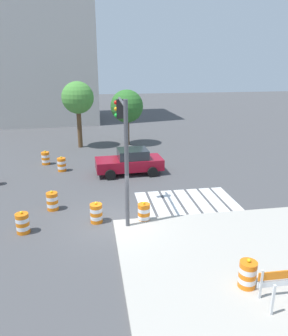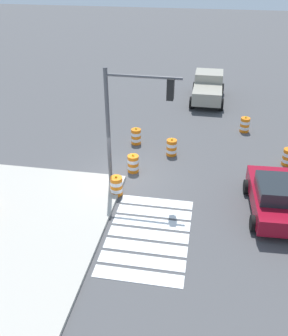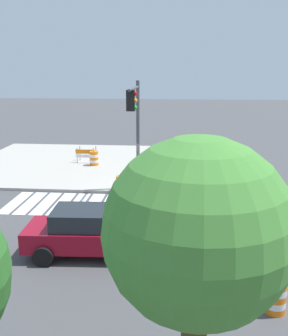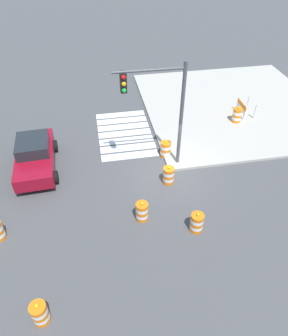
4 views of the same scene
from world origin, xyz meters
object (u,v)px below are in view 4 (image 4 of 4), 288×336
at_px(sports_car, 35,155).
at_px(traffic_light_pole, 159,100).
at_px(traffic_barrel_median_near, 142,211).
at_px(traffic_barrel_crosswalk_end, 169,175).
at_px(traffic_barrel_on_sidewalk, 237,115).
at_px(construction_barricade, 244,107).
at_px(traffic_barrel_opposite_curb, 40,313).
at_px(traffic_barrel_near_corner, 165,149).
at_px(traffic_barrel_lane_center, 197,222).

relative_size(sports_car, traffic_light_pole, 0.80).
xyz_separation_m(traffic_barrel_median_near, traffic_light_pole, (3.46, -1.40, 3.46)).
height_order(traffic_barrel_crosswalk_end, traffic_light_pole, traffic_light_pole).
xyz_separation_m(traffic_barrel_on_sidewalk, construction_barricade, (0.69, -0.73, 0.12)).
distance_m(traffic_barrel_median_near, traffic_light_pole, 5.08).
bearing_deg(traffic_light_pole, traffic_barrel_median_near, 157.99).
height_order(traffic_barrel_opposite_curb, construction_barricade, construction_barricade).
bearing_deg(traffic_barrel_opposite_curb, construction_barricade, -46.98).
bearing_deg(traffic_barrel_near_corner, traffic_barrel_crosswalk_end, 170.81).
bearing_deg(traffic_barrel_crosswalk_end, traffic_barrel_lane_center, -171.64).
bearing_deg(traffic_light_pole, traffic_barrel_lane_center, -170.23).
distance_m(traffic_barrel_near_corner, traffic_barrel_opposite_curb, 10.14).
bearing_deg(traffic_light_pole, construction_barricade, -58.76).
bearing_deg(sports_car, traffic_light_pole, -99.31).
bearing_deg(traffic_light_pole, traffic_barrel_crosswalk_end, -166.96).
bearing_deg(traffic_barrel_median_near, traffic_barrel_lane_center, -115.47).
height_order(sports_car, traffic_barrel_opposite_curb, sports_car).
distance_m(traffic_barrel_crosswalk_end, traffic_barrel_median_near, 2.72).
bearing_deg(traffic_barrel_lane_center, sports_car, 51.82).
relative_size(traffic_barrel_opposite_curb, construction_barricade, 0.78).
height_order(traffic_barrel_near_corner, traffic_barrel_lane_center, same).
bearing_deg(traffic_barrel_lane_center, construction_barricade, -34.41).
bearing_deg(traffic_barrel_on_sidewalk, traffic_barrel_near_corner, 115.70).
bearing_deg(traffic_barrel_opposite_curb, sports_car, 5.21).
bearing_deg(construction_barricade, sports_car, 103.05).
bearing_deg(traffic_barrel_lane_center, traffic_barrel_near_corner, 1.24).
bearing_deg(traffic_barrel_median_near, sports_car, 47.22).
relative_size(traffic_barrel_median_near, traffic_barrel_on_sidewalk, 1.00).
bearing_deg(traffic_barrel_near_corner, traffic_barrel_on_sidewalk, -64.30).
relative_size(traffic_barrel_median_near, construction_barricade, 0.78).
bearing_deg(traffic_barrel_on_sidewalk, construction_barricade, -46.81).
bearing_deg(traffic_barrel_median_near, traffic_barrel_on_sidewalk, -46.99).
xyz_separation_m(traffic_barrel_near_corner, traffic_barrel_opposite_curb, (-8.07, 6.14, 0.00)).
distance_m(traffic_barrel_crosswalk_end, traffic_barrel_on_sidewalk, 7.23).
xyz_separation_m(sports_car, traffic_barrel_on_sidewalk, (2.28, -12.09, -0.21)).
xyz_separation_m(traffic_barrel_crosswalk_end, traffic_barrel_median_near, (-2.11, 1.71, 0.00)).
distance_m(traffic_barrel_median_near, construction_barricade, 10.92).
height_order(traffic_barrel_near_corner, traffic_light_pole, traffic_light_pole).
height_order(traffic_barrel_near_corner, traffic_barrel_crosswalk_end, same).
bearing_deg(traffic_light_pole, traffic_barrel_opposite_curb, 142.97).
bearing_deg(traffic_barrel_opposite_curb, traffic_barrel_near_corner, -37.26).
distance_m(traffic_barrel_median_near, traffic_barrel_lane_center, 2.40).
xyz_separation_m(traffic_barrel_lane_center, traffic_barrel_on_sidewalk, (7.79, -5.08, 0.15)).
bearing_deg(traffic_barrel_near_corner, traffic_barrel_median_near, 154.25).
xyz_separation_m(sports_car, construction_barricade, (2.97, -12.82, -0.09)).
distance_m(sports_car, traffic_barrel_lane_center, 8.93).
bearing_deg(traffic_barrel_opposite_curb, traffic_barrel_lane_center, -66.07).
bearing_deg(traffic_barrel_crosswalk_end, traffic_light_pole, 13.04).
xyz_separation_m(traffic_barrel_lane_center, construction_barricade, (8.48, -5.81, 0.27)).
height_order(traffic_barrel_crosswalk_end, traffic_barrel_opposite_curb, same).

